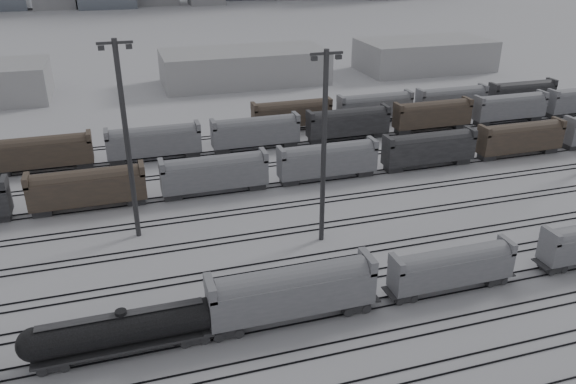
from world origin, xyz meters
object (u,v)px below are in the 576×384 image
object	(u,v)px
tank_car_b	(123,330)
light_mast_c	(324,145)
hopper_car_a	(292,290)
hopper_car_b	(452,266)

from	to	relation	value
tank_car_b	light_mast_c	world-z (taller)	light_mast_c
hopper_car_a	light_mast_c	world-z (taller)	light_mast_c
tank_car_b	hopper_car_a	bearing A→B (deg)	0.00
tank_car_b	hopper_car_b	xyz separation A→B (m)	(32.37, 0.00, 0.47)
hopper_car_a	light_mast_c	bearing A→B (deg)	59.74
light_mast_c	tank_car_b	bearing A→B (deg)	-149.25
light_mast_c	hopper_car_a	bearing A→B (deg)	-120.26
hopper_car_b	light_mast_c	distance (m)	18.90
tank_car_b	hopper_car_b	bearing A→B (deg)	0.00
tank_car_b	light_mast_c	size ratio (longest dim) A/B	0.76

